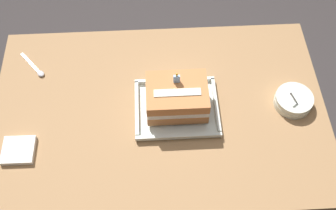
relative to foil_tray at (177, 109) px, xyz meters
The scene contains 7 objects.
ground_plane 0.75m from the foil_tray, behind, with size 8.00×8.00×0.00m, color #383333.
dining_table 0.13m from the foil_tray, behind, with size 1.14×0.74×0.74m.
foil_tray is the anchor object (origin of this frame).
birthday_cake 0.07m from the foil_tray, 90.00° to the left, with size 0.20×0.15×0.14m.
bowl_stack 0.40m from the foil_tray, ahead, with size 0.13×0.13×0.09m.
serving_spoon_near_tray 0.53m from the foil_tray, 158.65° to the left, with size 0.11×0.12×0.01m.
napkin_pile 0.53m from the foil_tray, 165.74° to the right, with size 0.10×0.10×0.02m.
Camera 1 is at (-0.01, -0.73, 1.91)m, focal length 43.45 mm.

